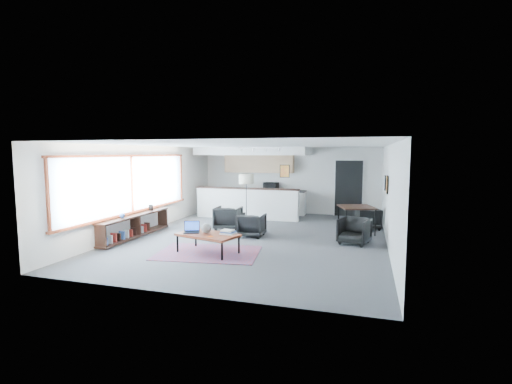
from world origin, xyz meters
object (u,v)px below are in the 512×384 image
(ceramic_pot, at_px, (206,228))
(dining_chair_near, at_px, (354,232))
(dining_table, at_px, (357,209))
(microwave, at_px, (271,185))
(armchair_right, at_px, (252,224))
(dining_chair_far, at_px, (367,219))
(book_stack, at_px, (228,232))
(armchair_left, at_px, (228,217))
(coffee_table, at_px, (208,235))
(floor_lamp, at_px, (246,181))
(laptop, at_px, (192,229))

(ceramic_pot, bearing_deg, dining_chair_near, 29.46)
(dining_table, distance_m, microwave, 4.37)
(ceramic_pot, height_order, dining_chair_near, ceramic_pot)
(armchair_right, relative_size, microwave, 1.33)
(dining_chair_far, bearing_deg, book_stack, 32.00)
(ceramic_pot, bearing_deg, microwave, 89.77)
(book_stack, relative_size, armchair_right, 0.51)
(ceramic_pot, height_order, dining_chair_far, ceramic_pot)
(book_stack, bearing_deg, armchair_left, 110.94)
(coffee_table, relative_size, floor_lamp, 0.94)
(ceramic_pot, xyz_separation_m, microwave, (0.02, 6.09, 0.52))
(coffee_table, relative_size, dining_table, 1.32)
(armchair_right, bearing_deg, book_stack, 89.45)
(coffee_table, xyz_separation_m, armchair_left, (-0.53, 2.71, -0.04))
(armchair_left, bearing_deg, armchair_right, 139.81)
(armchair_left, xyz_separation_m, floor_lamp, (0.30, 0.91, 1.07))
(coffee_table, height_order, dining_chair_near, dining_chair_near)
(armchair_right, xyz_separation_m, floor_lamp, (-0.70, 1.62, 1.11))
(armchair_left, bearing_deg, dining_chair_far, -167.12)
(laptop, bearing_deg, armchair_left, 70.36)
(dining_chair_near, relative_size, microwave, 1.18)
(laptop, relative_size, dining_chair_near, 0.70)
(dining_table, bearing_deg, armchair_left, -170.70)
(book_stack, distance_m, armchair_right, 1.91)
(laptop, height_order, book_stack, laptop)
(ceramic_pot, relative_size, book_stack, 0.66)
(laptop, relative_size, book_stack, 1.22)
(dining_chair_near, bearing_deg, floor_lamp, 170.23)
(dining_chair_far, distance_m, microwave, 4.30)
(microwave, bearing_deg, ceramic_pot, -82.83)
(coffee_table, height_order, armchair_left, armchair_left)
(microwave, bearing_deg, coffee_table, -82.32)
(armchair_left, height_order, dining_chair_far, armchair_left)
(dining_table, bearing_deg, dining_chair_near, -90.50)
(book_stack, bearing_deg, armchair_right, 90.13)
(laptop, height_order, floor_lamp, floor_lamp)
(floor_lamp, distance_m, dining_table, 3.63)
(laptop, height_order, ceramic_pot, laptop)
(ceramic_pot, height_order, armchair_right, armchair_right)
(microwave, bearing_deg, armchair_left, -90.86)
(ceramic_pot, bearing_deg, dining_table, 44.40)
(armchair_right, bearing_deg, coffee_table, 76.09)
(dining_chair_near, bearing_deg, laptop, -137.58)
(laptop, height_order, microwave, microwave)
(armchair_left, bearing_deg, floor_lamp, -113.07)
(laptop, xyz_separation_m, dining_chair_near, (3.75, 1.89, -0.23))
(laptop, xyz_separation_m, armchair_right, (0.92, 1.95, -0.19))
(book_stack, distance_m, microwave, 6.08)
(coffee_table, distance_m, microwave, 6.17)
(dining_table, xyz_separation_m, dining_chair_near, (-0.01, -1.40, -0.41))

